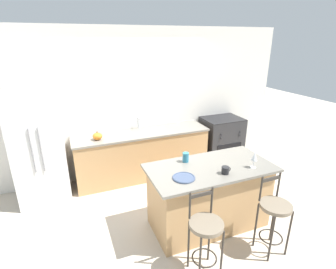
{
  "coord_description": "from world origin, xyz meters",
  "views": [
    {
      "loc": [
        -1.24,
        -3.96,
        2.49
      ],
      "look_at": [
        0.18,
        -0.48,
        1.1
      ],
      "focal_mm": 28.0,
      "sensor_mm": 36.0,
      "label": 1
    }
  ],
  "objects_px": {
    "oven_range": "(221,140)",
    "pumpkin_decoration": "(97,136)",
    "coffee_mug": "(225,170)",
    "dinner_plate": "(184,177)",
    "bar_stool_far": "(274,213)",
    "bar_stool_near": "(205,232)",
    "refrigerator": "(39,147)",
    "wine_glass": "(254,157)",
    "tumbler_cup": "(186,157)"
  },
  "relations": [
    {
      "from": "bar_stool_far",
      "to": "coffee_mug",
      "type": "bearing_deg",
      "value": 127.99
    },
    {
      "from": "refrigerator",
      "to": "dinner_plate",
      "type": "xyz_separation_m",
      "value": [
        1.67,
        -1.75,
        0.02
      ]
    },
    {
      "from": "wine_glass",
      "to": "bar_stool_near",
      "type": "bearing_deg",
      "value": -153.7
    },
    {
      "from": "bar_stool_far",
      "to": "pumpkin_decoration",
      "type": "distance_m",
      "value": 2.89
    },
    {
      "from": "dinner_plate",
      "to": "pumpkin_decoration",
      "type": "height_order",
      "value": "pumpkin_decoration"
    },
    {
      "from": "wine_glass",
      "to": "tumbler_cup",
      "type": "distance_m",
      "value": 0.89
    },
    {
      "from": "tumbler_cup",
      "to": "pumpkin_decoration",
      "type": "distance_m",
      "value": 1.66
    },
    {
      "from": "dinner_plate",
      "to": "pumpkin_decoration",
      "type": "bearing_deg",
      "value": 114.24
    },
    {
      "from": "coffee_mug",
      "to": "wine_glass",
      "type": "bearing_deg",
      "value": 0.29
    },
    {
      "from": "bar_stool_near",
      "to": "wine_glass",
      "type": "height_order",
      "value": "wine_glass"
    },
    {
      "from": "wine_glass",
      "to": "tumbler_cup",
      "type": "xyz_separation_m",
      "value": [
        -0.75,
        0.48,
        -0.09
      ]
    },
    {
      "from": "oven_range",
      "to": "tumbler_cup",
      "type": "bearing_deg",
      "value": -136.98
    },
    {
      "from": "bar_stool_near",
      "to": "oven_range",
      "type": "bearing_deg",
      "value": 53.91
    },
    {
      "from": "oven_range",
      "to": "pumpkin_decoration",
      "type": "relative_size",
      "value": 6.13
    },
    {
      "from": "pumpkin_decoration",
      "to": "tumbler_cup",
      "type": "bearing_deg",
      "value": -53.3
    },
    {
      "from": "refrigerator",
      "to": "pumpkin_decoration",
      "type": "bearing_deg",
      "value": -1.76
    },
    {
      "from": "refrigerator",
      "to": "pumpkin_decoration",
      "type": "height_order",
      "value": "refrigerator"
    },
    {
      "from": "wine_glass",
      "to": "coffee_mug",
      "type": "distance_m",
      "value": 0.44
    },
    {
      "from": "refrigerator",
      "to": "oven_range",
      "type": "xyz_separation_m",
      "value": [
        3.4,
        0.05,
        -0.41
      ]
    },
    {
      "from": "bar_stool_far",
      "to": "pumpkin_decoration",
      "type": "relative_size",
      "value": 6.35
    },
    {
      "from": "refrigerator",
      "to": "tumbler_cup",
      "type": "relative_size",
      "value": 13.41
    },
    {
      "from": "pumpkin_decoration",
      "to": "oven_range",
      "type": "bearing_deg",
      "value": 1.81
    },
    {
      "from": "dinner_plate",
      "to": "bar_stool_far",
      "type": "bearing_deg",
      "value": -32.56
    },
    {
      "from": "dinner_plate",
      "to": "oven_range",
      "type": "bearing_deg",
      "value": 46.31
    },
    {
      "from": "bar_stool_near",
      "to": "refrigerator",
      "type": "bearing_deg",
      "value": 125.82
    },
    {
      "from": "dinner_plate",
      "to": "wine_glass",
      "type": "height_order",
      "value": "wine_glass"
    },
    {
      "from": "coffee_mug",
      "to": "bar_stool_near",
      "type": "bearing_deg",
      "value": -138.27
    },
    {
      "from": "oven_range",
      "to": "dinner_plate",
      "type": "xyz_separation_m",
      "value": [
        -1.73,
        -1.81,
        0.43
      ]
    },
    {
      "from": "bar_stool_near",
      "to": "tumbler_cup",
      "type": "xyz_separation_m",
      "value": [
        0.22,
        0.96,
        0.42
      ]
    },
    {
      "from": "bar_stool_near",
      "to": "pumpkin_decoration",
      "type": "distance_m",
      "value": 2.45
    },
    {
      "from": "refrigerator",
      "to": "tumbler_cup",
      "type": "bearing_deg",
      "value": -35.74
    },
    {
      "from": "dinner_plate",
      "to": "coffee_mug",
      "type": "bearing_deg",
      "value": -9.63
    },
    {
      "from": "tumbler_cup",
      "to": "pumpkin_decoration",
      "type": "xyz_separation_m",
      "value": [
        -0.99,
        1.33,
        -0.02
      ]
    },
    {
      "from": "dinner_plate",
      "to": "coffee_mug",
      "type": "distance_m",
      "value": 0.54
    },
    {
      "from": "bar_stool_far",
      "to": "tumbler_cup",
      "type": "distance_m",
      "value": 1.28
    },
    {
      "from": "bar_stool_near",
      "to": "wine_glass",
      "type": "xyz_separation_m",
      "value": [
        0.96,
        0.48,
        0.51
      ]
    },
    {
      "from": "refrigerator",
      "to": "pumpkin_decoration",
      "type": "distance_m",
      "value": 0.9
    },
    {
      "from": "oven_range",
      "to": "coffee_mug",
      "type": "bearing_deg",
      "value": -122.26
    },
    {
      "from": "dinner_plate",
      "to": "wine_glass",
      "type": "distance_m",
      "value": 0.98
    },
    {
      "from": "bar_stool_far",
      "to": "tumbler_cup",
      "type": "relative_size",
      "value": 7.5
    },
    {
      "from": "refrigerator",
      "to": "tumbler_cup",
      "type": "xyz_separation_m",
      "value": [
        1.89,
        -1.36,
        0.08
      ]
    },
    {
      "from": "wine_glass",
      "to": "pumpkin_decoration",
      "type": "height_order",
      "value": "wine_glass"
    },
    {
      "from": "coffee_mug",
      "to": "pumpkin_decoration",
      "type": "relative_size",
      "value": 0.8
    },
    {
      "from": "oven_range",
      "to": "bar_stool_near",
      "type": "bearing_deg",
      "value": -126.09
    },
    {
      "from": "coffee_mug",
      "to": "dinner_plate",
      "type": "bearing_deg",
      "value": 170.37
    },
    {
      "from": "wine_glass",
      "to": "pumpkin_decoration",
      "type": "bearing_deg",
      "value": 133.76
    },
    {
      "from": "oven_range",
      "to": "bar_stool_near",
      "type": "xyz_separation_m",
      "value": [
        -1.73,
        -2.37,
        0.06
      ]
    },
    {
      "from": "oven_range",
      "to": "coffee_mug",
      "type": "relative_size",
      "value": 7.64
    },
    {
      "from": "oven_range",
      "to": "wine_glass",
      "type": "relative_size",
      "value": 4.39
    },
    {
      "from": "bar_stool_near",
      "to": "pumpkin_decoration",
      "type": "bearing_deg",
      "value": 108.74
    }
  ]
}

